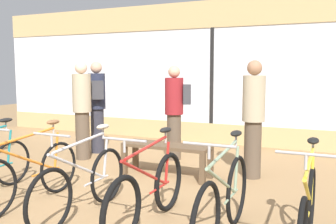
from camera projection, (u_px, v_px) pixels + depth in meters
The scene contains 12 objects.
ground_plane at pixel (110, 199), 4.84m from camera, with size 24.00×24.00×0.00m, color #99754C.
shop_back_wall at pixel (212, 71), 8.43m from camera, with size 12.00×0.08×3.20m.
bicycle_center_left at pixel (30, 173), 4.61m from camera, with size 0.46×1.76×1.03m.
bicycle_center at pixel (83, 183), 4.23m from camera, with size 0.46×1.72×1.03m.
bicycle_center_right at pixel (149, 191), 3.96m from camera, with size 0.46×1.73×1.03m.
bicycle_right at pixel (224, 201), 3.59m from camera, with size 0.46×1.77×1.05m.
bicycle_far_right at pixel (307, 213), 3.34m from camera, with size 0.46×1.67×1.03m.
display_bench at pixel (167, 150), 5.83m from camera, with size 1.40×0.44×0.51m.
customer_near_rack at pixel (253, 116), 5.70m from camera, with size 0.42×0.42×1.81m.
customer_by_window at pixel (175, 109), 6.90m from camera, with size 0.55×0.44×1.74m.
customer_mid_floor at pixel (82, 108), 6.92m from camera, with size 0.48×0.48×1.82m.
customer_near_bench at pixel (97, 104), 7.46m from camera, with size 0.52×0.56×1.82m.
Camera 1 is at (2.64, -3.94, 1.66)m, focal length 40.00 mm.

